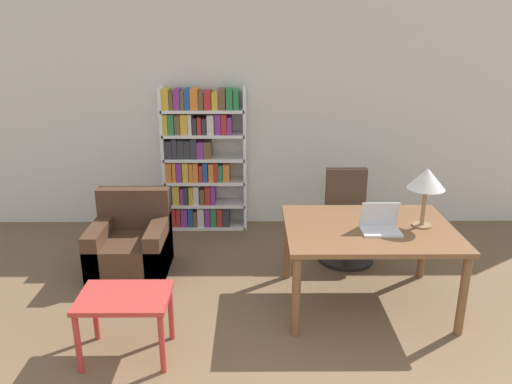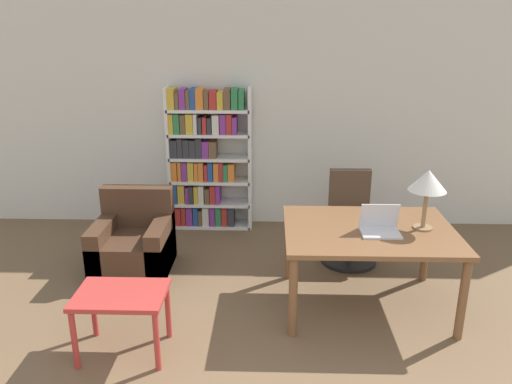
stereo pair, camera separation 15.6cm
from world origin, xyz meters
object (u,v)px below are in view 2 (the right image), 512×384
laptop (380,227)px  armchair (134,245)px  desk (369,238)px  bookshelf (205,159)px  office_chair (349,224)px  table_lamp (428,182)px  side_table_blue (121,302)px

laptop → armchair: size_ratio=0.40×
desk → laptop: laptop is taller
armchair → bookshelf: bookshelf is taller
office_chair → bookshelf: (-1.62, 0.88, 0.46)m
table_lamp → side_table_blue: bearing=-162.6°
desk → laptop: size_ratio=4.51×
desk → side_table_blue: 2.09m
desk → armchair: 2.35m
office_chair → bookshelf: bookshelf is taller
laptop → side_table_blue: laptop is taller
laptop → office_chair: (-0.08, 1.02, -0.39)m
table_lamp → armchair: 2.89m
table_lamp → office_chair: 1.27m
desk → bookshelf: bearing=132.2°
office_chair → side_table_blue: (-1.93, -1.67, 0.03)m
table_lamp → desk: bearing=-178.1°
armchair → desk: bearing=-15.8°
desk → armchair: bearing=164.2°
side_table_blue → armchair: bearing=101.6°
desk → bookshelf: size_ratio=0.84×
office_chair → side_table_blue: office_chair is taller
side_table_blue → laptop: bearing=17.8°
table_lamp → bookshelf: bearing=139.4°
laptop → office_chair: size_ratio=0.33×
office_chair → armchair: size_ratio=1.20×
armchair → table_lamp: bearing=-12.9°
table_lamp → bookshelf: (-2.09, 1.79, -0.29)m
laptop → armchair: bearing=162.6°
side_table_blue → table_lamp: bearing=17.4°
laptop → table_lamp: (0.39, 0.10, 0.36)m
office_chair → armchair: bearing=-172.3°
side_table_blue → office_chair: bearing=40.7°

